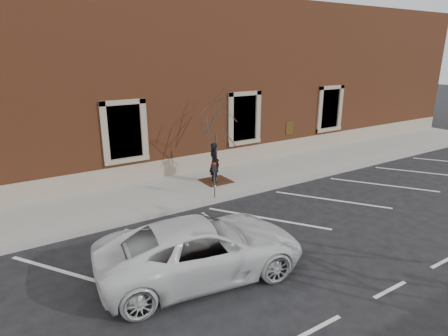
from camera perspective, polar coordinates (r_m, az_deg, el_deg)
ground at (r=14.82m, az=1.24°, el=-4.65°), size 120.00×120.00×0.00m
sidewalk_near at (r=16.18m, az=-2.17°, el=-2.43°), size 40.00×3.50×0.15m
curb_near at (r=14.75m, az=1.35°, el=-4.44°), size 40.00×0.12×0.15m
parking_stripes at (r=13.19m, az=6.56°, el=-7.65°), size 28.00×4.40×0.01m
building_civic at (r=20.69m, az=-10.88°, el=12.76°), size 40.00×8.62×8.00m
man at (r=15.86m, az=-1.46°, el=0.77°), size 0.48×0.68×1.75m
parking_meter at (r=14.18m, az=-1.45°, el=-0.87°), size 0.13×0.10×1.40m
tree_grate at (r=16.27m, az=-1.20°, el=-1.97°), size 1.17×1.17×0.03m
sapling at (r=15.60m, az=-1.26°, el=7.13°), size 2.26×2.26×3.76m
white_truck at (r=9.81m, az=-3.37°, el=-12.08°), size 5.64×3.23×1.48m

